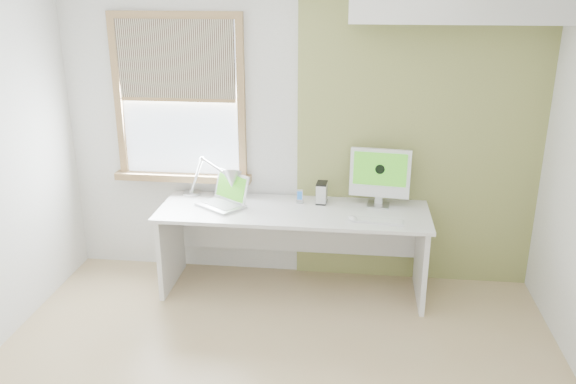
# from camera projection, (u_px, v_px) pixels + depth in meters

# --- Properties ---
(room) EXTENTS (4.04, 3.54, 2.64)m
(room) POSITION_uv_depth(u_px,v_px,m) (266.00, 204.00, 3.33)
(room) COLOR tan
(room) RESTS_ON ground
(accent_wall) EXTENTS (2.00, 0.02, 2.60)m
(accent_wall) POSITION_uv_depth(u_px,v_px,m) (419.00, 134.00, 4.84)
(accent_wall) COLOR #8F944C
(accent_wall) RESTS_ON room
(window) EXTENTS (1.20, 0.14, 1.42)m
(window) POSITION_uv_depth(u_px,v_px,m) (179.00, 100.00, 4.96)
(window) COLOR olive
(window) RESTS_ON room
(desk) EXTENTS (2.20, 0.70, 0.73)m
(desk) POSITION_uv_depth(u_px,v_px,m) (294.00, 229.00, 4.93)
(desk) COLOR white
(desk) RESTS_ON room
(desk_lamp) EXTENTS (0.59, 0.38, 0.36)m
(desk_lamp) POSITION_uv_depth(u_px,v_px,m) (224.00, 180.00, 4.93)
(desk_lamp) COLOR silver
(desk_lamp) RESTS_ON desk
(laptop) EXTENTS (0.47, 0.46, 0.26)m
(laptop) POSITION_uv_depth(u_px,v_px,m) (225.00, 197.00, 4.90)
(laptop) COLOR silver
(laptop) RESTS_ON desk
(phone_dock) EXTENTS (0.06, 0.06, 0.12)m
(phone_dock) POSITION_uv_depth(u_px,v_px,m) (300.00, 199.00, 4.95)
(phone_dock) COLOR silver
(phone_dock) RESTS_ON desk
(external_drive) EXTENTS (0.09, 0.14, 0.18)m
(external_drive) POSITION_uv_depth(u_px,v_px,m) (322.00, 193.00, 4.93)
(external_drive) COLOR silver
(external_drive) RESTS_ON desk
(imac) EXTENTS (0.50, 0.18, 0.48)m
(imac) POSITION_uv_depth(u_px,v_px,m) (380.00, 174.00, 4.82)
(imac) COLOR silver
(imac) RESTS_ON desk
(keyboard) EXTENTS (0.40, 0.15, 0.02)m
(keyboard) POSITION_uv_depth(u_px,v_px,m) (378.00, 221.00, 4.56)
(keyboard) COLOR white
(keyboard) RESTS_ON desk
(mouse) EXTENTS (0.10, 0.12, 0.03)m
(mouse) POSITION_uv_depth(u_px,v_px,m) (353.00, 219.00, 4.59)
(mouse) COLOR white
(mouse) RESTS_ON desk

